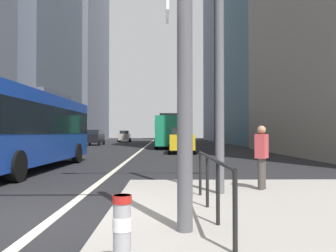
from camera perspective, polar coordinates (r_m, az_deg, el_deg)
ground_plane at (r=26.51m, az=-5.09°, el=-4.46°), size 160.00×160.00×0.00m
lane_centre_line at (r=36.48m, az=-3.91°, el=-3.55°), size 0.20×80.00×0.01m
office_tower_left_far at (r=75.97m, az=-14.79°, el=11.86°), size 10.10×23.80×37.17m
office_tower_right_mid at (r=52.71m, az=16.48°, el=16.29°), size 11.89×23.35×34.57m
office_tower_right_far at (r=77.08m, az=10.93°, el=16.52°), size 11.47×17.10×49.80m
city_bus_blue_oncoming at (r=15.58m, az=-22.17°, el=0.04°), size 2.87×10.99×3.40m
city_bus_red_receding at (r=36.21m, az=0.17°, el=-0.67°), size 2.83×10.86×3.40m
city_bus_red_distant at (r=54.52m, az=0.29°, el=-0.83°), size 2.90×11.48×3.40m
car_oncoming_mid at (r=60.63m, az=-7.09°, el=-1.65°), size 2.13×4.38×1.94m
car_receding_near at (r=26.41m, az=2.25°, el=-2.33°), size 2.15×4.45×1.94m
car_receding_far at (r=64.02m, az=0.78°, el=-1.63°), size 2.12×4.47×1.94m
car_oncoming_far at (r=45.19m, az=-11.90°, el=-1.81°), size 2.08×4.53×1.94m
bollard_left at (r=3.69m, az=-7.49°, el=-16.21°), size 0.20×0.20×0.76m
pedestrian_railing at (r=6.01m, az=7.18°, el=-7.57°), size 0.06×3.84×0.98m
pedestrian_waiting at (r=8.95m, az=15.00°, el=-4.47°), size 0.40×0.45×1.57m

